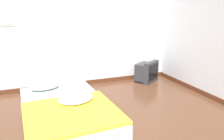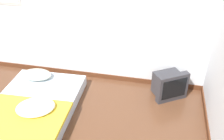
# 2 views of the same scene
# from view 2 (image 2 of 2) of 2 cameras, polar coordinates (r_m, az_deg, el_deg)

# --- Properties ---
(wall_back) EXTENTS (7.55, 0.08, 2.60)m
(wall_back) POSITION_cam_2_polar(r_m,az_deg,el_deg) (4.45, -12.62, 13.81)
(wall_back) COLOR silver
(wall_back) RESTS_ON ground_plane
(mattress_bed) EXTENTS (1.33, 2.09, 0.33)m
(mattress_bed) POSITION_cam_2_polar(r_m,az_deg,el_deg) (3.95, -18.59, -9.16)
(mattress_bed) COLOR silver
(mattress_bed) RESTS_ON ground_plane
(crt_tv) EXTENTS (0.60, 0.57, 0.48)m
(crt_tv) POSITION_cam_2_polar(r_m,az_deg,el_deg) (4.24, 12.86, -3.26)
(crt_tv) COLOR #333338
(crt_tv) RESTS_ON ground_plane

